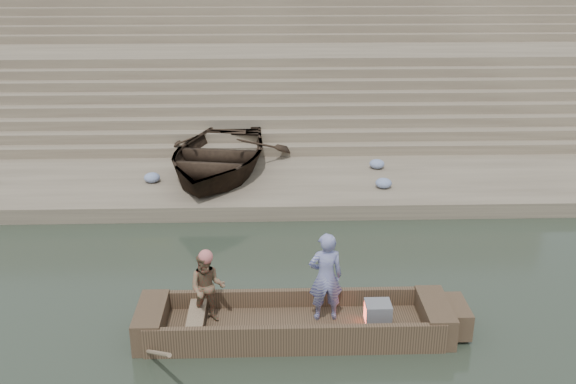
{
  "coord_description": "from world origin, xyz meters",
  "views": [
    {
      "loc": [
        0.55,
        -9.14,
        6.73
      ],
      "look_at": [
        0.97,
        4.46,
        1.4
      ],
      "focal_mm": 40.87,
      "sensor_mm": 36.0,
      "label": 1
    }
  ],
  "objects_px": {
    "standing_man": "(326,277)",
    "beached_rowboat": "(217,155)",
    "television": "(377,313)",
    "main_rowboat": "(294,329)",
    "rowing_man": "(207,288)"
  },
  "relations": [
    {
      "from": "main_rowboat",
      "to": "beached_rowboat",
      "type": "height_order",
      "value": "beached_rowboat"
    },
    {
      "from": "main_rowboat",
      "to": "standing_man",
      "type": "relative_size",
      "value": 2.95
    },
    {
      "from": "main_rowboat",
      "to": "rowing_man",
      "type": "distance_m",
      "value": 1.74
    },
    {
      "from": "beached_rowboat",
      "to": "television",
      "type": "bearing_deg",
      "value": -56.28
    },
    {
      "from": "main_rowboat",
      "to": "beached_rowboat",
      "type": "relative_size",
      "value": 0.94
    },
    {
      "from": "standing_man",
      "to": "beached_rowboat",
      "type": "bearing_deg",
      "value": -77.75
    },
    {
      "from": "television",
      "to": "beached_rowboat",
      "type": "distance_m",
      "value": 8.29
    },
    {
      "from": "standing_man",
      "to": "rowing_man",
      "type": "distance_m",
      "value": 2.12
    },
    {
      "from": "beached_rowboat",
      "to": "main_rowboat",
      "type": "bearing_deg",
      "value": -66.38
    },
    {
      "from": "rowing_man",
      "to": "beached_rowboat",
      "type": "bearing_deg",
      "value": 94.43
    },
    {
      "from": "main_rowboat",
      "to": "beached_rowboat",
      "type": "distance_m",
      "value": 7.82
    },
    {
      "from": "rowing_man",
      "to": "beached_rowboat",
      "type": "xyz_separation_m",
      "value": [
        -0.35,
        7.38,
        0.05
      ]
    },
    {
      "from": "standing_man",
      "to": "television",
      "type": "distance_m",
      "value": 1.15
    },
    {
      "from": "beached_rowboat",
      "to": "standing_man",
      "type": "bearing_deg",
      "value": -61.98
    },
    {
      "from": "standing_man",
      "to": "beached_rowboat",
      "type": "xyz_separation_m",
      "value": [
        -2.47,
        7.36,
        -0.12
      ]
    }
  ]
}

